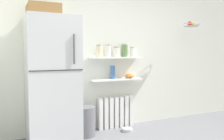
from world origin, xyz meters
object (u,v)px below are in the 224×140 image
Objects in this scene: refrigerator at (52,78)px; pet_food_bowl at (128,130)px; hanging_fruit_basket at (191,25)px; storage_jar_2 at (116,52)px; storage_jar_3 at (125,51)px; storage_jar_0 at (99,51)px; vase at (113,72)px; storage_jar_4 at (132,52)px; radiator at (116,112)px; storage_jar_1 at (108,51)px; trash_bin at (86,121)px; shelf_bowl at (130,76)px.

refrigerator reaches higher than pet_food_bowl.
storage_jar_2 is at bearing 170.58° from hanging_fruit_basket.
refrigerator is 1.40m from storage_jar_3.
storage_jar_0 is at bearing 180.00° from storage_jar_2.
vase is (0.25, -0.00, -0.37)m from storage_jar_0.
refrigerator is 8.74× the size of storage_jar_3.
storage_jar_4 is at bearing 9.29° from refrigerator.
refrigerator is 1.37m from radiator.
refrigerator is 11.21× the size of storage_jar_4.
storage_jar_1 is 0.48m from storage_jar_4.
pet_food_bowl is (1.25, -0.01, -0.93)m from refrigerator.
storage_jar_4 reaches higher than radiator.
storage_jar_1 is at bearing 19.55° from trash_bin.
vase reaches higher than trash_bin.
shelf_bowl is at bearing 168.52° from hanging_fruit_basket.
pet_food_bowl is (0.41, -0.25, -1.33)m from storage_jar_0.
vase is at bearing -157.25° from radiator.
storage_jar_2 reaches higher than pet_food_bowl.
shelf_bowl is (1.42, 0.24, -0.04)m from refrigerator.
refrigerator is at bearing -170.71° from storage_jar_4.
shelf_bowl reaches higher than radiator.
storage_jar_1 is (0.16, -0.00, 0.00)m from storage_jar_0.
storage_jar_3 reaches higher than storage_jar_0.
radiator is 0.72m from vase.
storage_jar_2 is 0.50m from shelf_bowl.
refrigerator is 9.58× the size of storage_jar_0.
refrigerator is at bearing -167.44° from vase.
storage_jar_0 is 1.21× the size of shelf_bowl.
storage_jar_1 reaches higher than storage_jar_0.
refrigerator reaches higher than vase.
storage_jar_3 reaches higher than storage_jar_1.
vase is at bearing -0.00° from storage_jar_0.
trash_bin is (-0.89, -0.16, -0.68)m from shelf_bowl.
refrigerator is 2.99× the size of radiator.
storage_jar_3 reaches higher than storage_jar_4.
storage_jar_2 is 1.34m from pet_food_bowl.
storage_jar_2 is at bearing 11.80° from refrigerator.
hanging_fruit_basket is at bearing -7.74° from storage_jar_0.
hanging_fruit_basket is at bearing -8.50° from storage_jar_1.
storage_jar_2 is at bearing 109.92° from pet_food_bowl.
pet_food_bowl is at bearing -125.19° from shelf_bowl.
storage_jar_2 is 0.77× the size of storage_jar_3.
storage_jar_3 is at bearing 180.00° from shelf_bowl.
radiator is 2.92× the size of storage_jar_3.
storage_jar_3 is 1.37m from pet_food_bowl.
trash_bin is 2.64m from hanging_fruit_basket.
refrigerator is 6.09× the size of hanging_fruit_basket.
storage_jar_2 is (-0.00, -0.03, 1.06)m from radiator.
storage_jar_2 reaches higher than vase.
radiator is at bearing 17.33° from trash_bin.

